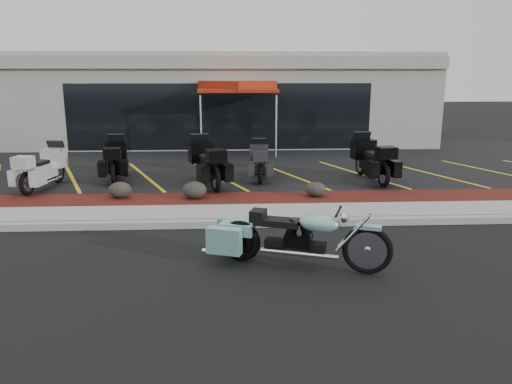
{
  "coord_description": "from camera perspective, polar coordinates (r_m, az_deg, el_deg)",
  "views": [
    {
      "loc": [
        0.39,
        -9.38,
        3.26
      ],
      "look_at": [
        0.94,
        1.2,
        0.69
      ],
      "focal_mm": 35.0,
      "sensor_mm": 36.0,
      "label": 1
    }
  ],
  "objects": [
    {
      "name": "upper_lot",
      "position": [
        17.87,
        -4.2,
        3.35
      ],
      "size": [
        26.0,
        9.6,
        0.15
      ],
      "primitive_type": "cube",
      "color": "black",
      "rests_on": "ground"
    },
    {
      "name": "touring_black_mid",
      "position": [
        14.65,
        -6.42,
        4.03
      ],
      "size": [
        1.53,
        2.5,
        1.36
      ],
      "primitive_type": null,
      "rotation": [
        0.0,
        0.0,
        1.86
      ],
      "color": "black",
      "rests_on": "upper_lot"
    },
    {
      "name": "dealership_building",
      "position": [
        23.89,
        -4.0,
        10.61
      ],
      "size": [
        18.0,
        8.16,
        4.0
      ],
      "color": "gray",
      "rests_on": "ground"
    },
    {
      "name": "traffic_cone",
      "position": [
        17.64,
        -4.55,
        4.28
      ],
      "size": [
        0.37,
        0.37,
        0.5
      ],
      "primitive_type": "cone",
      "rotation": [
        0.0,
        0.0,
        -0.13
      ],
      "color": "#FF4108",
      "rests_on": "upper_lot"
    },
    {
      "name": "sidewalk",
      "position": [
        11.44,
        -4.82,
        -2.56
      ],
      "size": [
        24.0,
        1.2,
        0.15
      ],
      "primitive_type": "cube",
      "color": "gray",
      "rests_on": "ground"
    },
    {
      "name": "touring_black_rear",
      "position": [
        15.52,
        11.95,
        4.33
      ],
      "size": [
        1.15,
        2.41,
        1.35
      ],
      "primitive_type": null,
      "rotation": [
        0.0,
        0.0,
        1.69
      ],
      "color": "black",
      "rests_on": "upper_lot"
    },
    {
      "name": "mulch_bed",
      "position": [
        12.6,
        -4.66,
        -1.02
      ],
      "size": [
        24.0,
        1.2,
        0.16
      ],
      "primitive_type": "cube",
      "color": "#3A100D",
      "rests_on": "ground"
    },
    {
      "name": "ground",
      "position": [
        9.94,
        -5.09,
        -5.55
      ],
      "size": [
        90.0,
        90.0,
        0.0
      ],
      "primitive_type": "plane",
      "color": "black",
      "rests_on": "ground"
    },
    {
      "name": "touring_black_front",
      "position": [
        15.94,
        -15.62,
        4.19
      ],
      "size": [
        1.13,
        2.26,
        1.26
      ],
      "primitive_type": null,
      "rotation": [
        0.0,
        0.0,
        1.72
      ],
      "color": "black",
      "rests_on": "upper_lot"
    },
    {
      "name": "boulder_left",
      "position": [
        12.95,
        -15.28,
        0.23
      ],
      "size": [
        0.57,
        0.48,
        0.41
      ],
      "primitive_type": "ellipsoid",
      "color": "black",
      "rests_on": "mulch_bed"
    },
    {
      "name": "boulder_mid",
      "position": [
        12.53,
        -7.04,
        0.23
      ],
      "size": [
        0.6,
        0.5,
        0.43
      ],
      "primitive_type": "ellipsoid",
      "color": "black",
      "rests_on": "mulch_bed"
    },
    {
      "name": "touring_grey",
      "position": [
        15.37,
        0.33,
        4.12
      ],
      "size": [
        0.8,
        1.96,
        1.13
      ],
      "primitive_type": null,
      "rotation": [
        0.0,
        0.0,
        1.54
      ],
      "color": "#2B2B2F",
      "rests_on": "upper_lot"
    },
    {
      "name": "boulder_right",
      "position": [
        12.73,
        6.8,
        0.32
      ],
      "size": [
        0.53,
        0.44,
        0.37
      ],
      "primitive_type": "ellipsoid",
      "color": "black",
      "rests_on": "mulch_bed"
    },
    {
      "name": "curb",
      "position": [
        10.77,
        -4.93,
        -3.6
      ],
      "size": [
        24.0,
        0.25,
        0.15
      ],
      "primitive_type": "cube",
      "color": "gray",
      "rests_on": "ground"
    },
    {
      "name": "touring_white",
      "position": [
        15.23,
        -21.8,
        3.23
      ],
      "size": [
        1.18,
        2.21,
        1.22
      ],
      "primitive_type": null,
      "rotation": [
        0.0,
        0.0,
        1.38
      ],
      "color": "silver",
      "rests_on": "upper_lot"
    },
    {
      "name": "popup_canopy",
      "position": [
        19.69,
        -2.1,
        11.85
      ],
      "size": [
        3.11,
        3.11,
        2.75
      ],
      "rotation": [
        0.0,
        0.0,
        0.05
      ],
      "color": "silver",
      "rests_on": "upper_lot"
    },
    {
      "name": "hero_cruiser",
      "position": [
        8.33,
        12.64,
        -5.73
      ],
      "size": [
        3.18,
        1.77,
        1.09
      ],
      "primitive_type": null,
      "rotation": [
        0.0,
        0.0,
        -0.34
      ],
      "color": "#77B9AB",
      "rests_on": "ground"
    }
  ]
}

